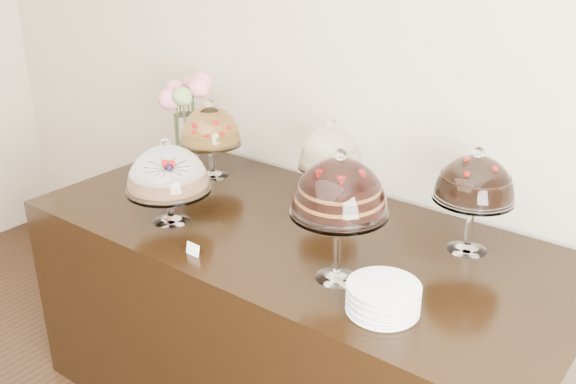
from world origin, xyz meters
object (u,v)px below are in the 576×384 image
Objects in this scene: cake_stand_cheesecake at (331,151)px; cake_stand_sugar_sponge at (168,172)px; flower_vase at (184,107)px; cake_stand_fruit_tart at (210,128)px; cake_stand_dark_choco at (475,183)px; display_counter at (295,325)px; cake_stand_choco_layer at (340,191)px; plate_stack at (383,298)px.

cake_stand_sugar_sponge is at bearing -131.60° from cake_stand_cheesecake.
cake_stand_sugar_sponge is 0.89× the size of cake_stand_cheesecake.
cake_stand_fruit_tart is at bearing -14.95° from flower_vase.
cake_stand_dark_choco is (0.61, 0.00, 0.01)m from cake_stand_cheesecake.
display_counter is at bearing -156.71° from cake_stand_dark_choco.
cake_stand_sugar_sponge is 0.75× the size of cake_stand_choco_layer.
cake_stand_sugar_sponge is 1.17m from cake_stand_dark_choco.
flower_vase is at bearing 158.40° from plate_stack.
cake_stand_fruit_tart is 0.84× the size of flower_vase.
cake_stand_choco_layer reaches higher than cake_stand_sugar_sponge.
cake_stand_dark_choco is 0.59m from plate_stack.
cake_stand_dark_choco is (0.60, 0.26, 0.72)m from display_counter.
cake_stand_cheesecake is 1.76× the size of plate_stack.
cake_stand_sugar_sponge is 0.66m from cake_stand_cheesecake.
flower_vase is (-1.22, 0.49, -0.04)m from cake_stand_choco_layer.
plate_stack is (1.21, -0.51, -0.19)m from cake_stand_fruit_tart.
flower_vase is at bearing 162.38° from display_counter.
cake_stand_cheesecake is 0.88× the size of flower_vase.
cake_stand_choco_layer reaches higher than cake_stand_fruit_tart.
cake_stand_choco_layer is (0.33, -0.20, 0.77)m from display_counter.
flower_vase is (-0.88, 0.03, 0.03)m from cake_stand_cheesecake.
cake_stand_sugar_sponge is at bearing -154.77° from cake_stand_dark_choco.
cake_stand_choco_layer is 1.08m from cake_stand_fruit_tart.
flower_vase is 1.58m from plate_stack.
cake_stand_fruit_tart is (-1.26, -0.04, -0.03)m from cake_stand_dark_choco.
cake_stand_cheesecake is 0.82m from plate_stack.
cake_stand_fruit_tart is at bearing -178.31° from cake_stand_dark_choco.
cake_stand_cheesecake is at bearing 93.24° from display_counter.
cake_stand_dark_choco is 1.07× the size of cake_stand_fruit_tart.
cake_stand_choco_layer is at bearing -31.90° from display_counter.
plate_stack is (-0.05, -0.55, -0.22)m from cake_stand_dark_choco.
cake_stand_fruit_tart reaches higher than plate_stack.
flower_vase is (-1.50, 0.03, 0.01)m from cake_stand_dark_choco.
display_counter is 5.48× the size of cake_stand_dark_choco.
display_counter is 5.84× the size of cake_stand_fruit_tart.
cake_stand_dark_choco is at bearing 0.20° from cake_stand_cheesecake.
cake_stand_fruit_tart is 1.33m from plate_stack.
plate_stack is at bearing -21.60° from flower_vase.
plate_stack is at bearing -43.81° from cake_stand_cheesecake.
flower_vase is 2.01× the size of plate_stack.
cake_stand_cheesecake is at bearing 48.40° from cake_stand_sugar_sponge.
display_counter is at bearing 148.10° from cake_stand_choco_layer.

